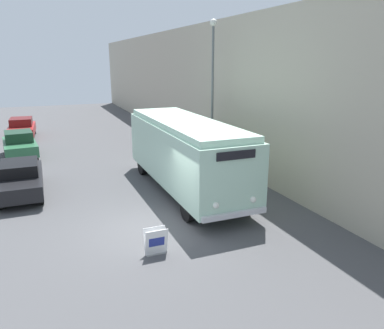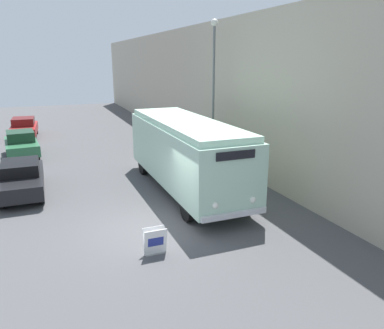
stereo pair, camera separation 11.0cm
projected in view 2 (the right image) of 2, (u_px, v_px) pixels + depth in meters
name	position (u px, v px, depth m)	size (l,w,h in m)	color
ground_plane	(150.00, 229.00, 12.93)	(80.00, 80.00, 0.00)	#4C4C4F
building_wall_right	(204.00, 90.00, 23.11)	(0.30, 60.00, 7.74)	#B2A893
vintage_bus	(185.00, 151.00, 16.29)	(2.55, 9.18, 3.16)	black
sign_board	(155.00, 242.00, 11.16)	(0.69, 0.31, 0.82)	gray
streetlamp	(214.00, 76.00, 19.23)	(0.36, 0.36, 7.60)	#595E60
parked_car_near	(21.00, 178.00, 16.07)	(1.77, 4.34, 1.44)	black
parked_car_mid	(21.00, 144.00, 22.31)	(2.09, 4.14, 1.56)	black
parked_car_far	(24.00, 128.00, 27.97)	(1.95, 4.31, 1.48)	black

